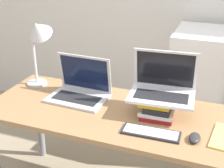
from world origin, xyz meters
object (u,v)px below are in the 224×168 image
at_px(mouse, 195,138).
at_px(mini_fridge, 205,94).
at_px(wireless_keyboard, 151,133).
at_px(desk_lamp, 38,36).
at_px(laptop_left, 80,90).
at_px(laptop_on_books, 163,87).
at_px(book_stack, 158,106).

height_order(mouse, mini_fridge, mini_fridge).
distance_m(wireless_keyboard, mouse, 0.23).
bearing_deg(desk_lamp, laptop_left, -8.16).
xyz_separation_m(laptop_on_books, mouse, (0.23, -0.24, -0.15)).
xyz_separation_m(book_stack, wireless_keyboard, (0.02, -0.22, -0.05)).
bearing_deg(book_stack, laptop_on_books, 70.22).
relative_size(laptop_left, mouse, 3.89).
relative_size(wireless_keyboard, desk_lamp, 0.62).
xyz_separation_m(wireless_keyboard, mouse, (0.23, 0.02, 0.01)).
xyz_separation_m(mouse, mini_fridge, (-0.02, 0.97, -0.20)).
bearing_deg(laptop_on_books, mouse, -46.36).
relative_size(laptop_left, wireless_keyboard, 1.21).
bearing_deg(mouse, wireless_keyboard, -174.92).
bearing_deg(book_stack, laptop_left, 175.74).
distance_m(laptop_left, mini_fridge, 1.08).
bearing_deg(mini_fridge, mouse, -89.04).
distance_m(mouse, desk_lamp, 1.18).
relative_size(book_stack, wireless_keyboard, 0.80).
height_order(book_stack, mouse, book_stack).
relative_size(book_stack, mouse, 2.57).
height_order(laptop_left, mini_fridge, mini_fridge).
relative_size(laptop_on_books, mouse, 3.98).
bearing_deg(mouse, laptop_left, 162.57).
bearing_deg(mini_fridge, desk_lamp, -147.35).
height_order(mouse, desk_lamp, desk_lamp).
relative_size(laptop_left, desk_lamp, 0.75).
xyz_separation_m(laptop_left, book_stack, (0.53, -0.04, -0.00)).
bearing_deg(mini_fridge, book_stack, -106.27).
height_order(laptop_left, wireless_keyboard, laptop_left).
relative_size(book_stack, desk_lamp, 0.50).
distance_m(desk_lamp, mini_fridge, 1.39).
distance_m(laptop_left, laptop_on_books, 0.55).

